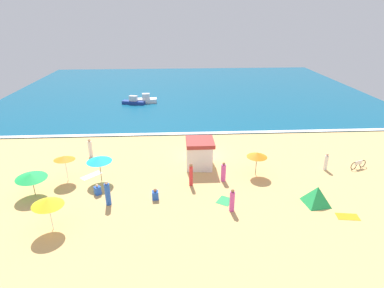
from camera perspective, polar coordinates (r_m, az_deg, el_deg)
The scene contains 24 objects.
ground_plane at distance 29.79m, azimuth 1.69°, elevation -2.54°, with size 60.00×60.00×0.00m, color #E5B26B.
ocean_water at distance 56.27m, azimuth -0.72°, elevation 9.97°, with size 60.00×44.00×0.10m, color #0F567A.
wave_breaker_foam at distance 35.51m, azimuth 0.84°, elevation 2.02°, with size 57.00×0.70×0.01m, color white.
lifeguard_cabana at distance 27.68m, azimuth 1.45°, elevation -1.68°, with size 2.47×2.59×2.53m.
beach_umbrella_0 at distance 26.14m, azimuth -27.46°, elevation -5.21°, with size 3.11×3.10×1.91m.
beach_umbrella_1 at distance 21.52m, azimuth -25.01°, elevation -9.62°, with size 2.53×2.51×2.36m.
beach_umbrella_2 at distance 26.51m, azimuth 11.87°, elevation -1.94°, with size 2.15×2.16×2.11m.
beach_umbrella_3 at distance 26.06m, azimuth -16.72°, elevation -2.68°, with size 2.84×2.84×2.20m.
beach_umbrella_4 at distance 27.06m, azimuth -22.41°, elevation -2.37°, with size 2.19×2.20×2.29m.
beach_tent at distance 24.44m, azimuth 21.95°, elevation -8.72°, with size 2.32×2.33×1.40m.
parked_bicycle at distance 31.42m, azimuth 28.24°, elevation -3.30°, with size 1.73×0.69×0.76m.
beachgoer_0 at distance 25.03m, azimuth -16.96°, elevation -8.09°, with size 0.60×0.60×0.86m.
beachgoer_1 at distance 25.67m, azimuth 5.80°, elevation -5.20°, with size 0.55×0.55×1.68m.
beachgoer_2 at distance 23.34m, azimuth -15.24°, elevation -8.78°, with size 0.49×0.49×1.92m.
beachgoer_3 at distance 24.82m, azimuth -0.19°, elevation -5.66°, with size 0.41×0.41×1.94m.
beachgoer_4 at distance 22.09m, azimuth 7.38°, elevation -10.30°, with size 0.47×0.47×1.74m.
beachgoer_5 at distance 29.72m, azimuth 23.40°, elevation -3.08°, with size 0.33×0.33×1.57m.
beachgoer_6 at distance 23.55m, azimuth -6.76°, elevation -9.24°, with size 0.50×0.50×0.88m.
beachgoer_7 at distance 31.16m, azimuth -18.19°, elevation -0.78°, with size 0.52×0.52×1.86m.
beach_towel_0 at distance 23.48m, azimuth 6.03°, elevation -10.35°, with size 1.47×1.52×0.01m.
beach_towel_1 at distance 24.25m, azimuth 26.69°, elevation -11.85°, with size 1.57×0.99×0.01m.
beach_towel_2 at distance 28.03m, azimuth -18.00°, elevation -5.51°, with size 1.77×1.79×0.01m.
small_boat_0 at distance 47.78m, azimuth -10.70°, elevation 7.71°, with size 3.52×1.83×1.24m.
small_boat_1 at distance 48.20m, azimuth -8.42°, elevation 8.07°, with size 3.20×1.42×1.40m.
Camera 1 is at (-2.38, -26.72, 12.94)m, focal length 29.03 mm.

